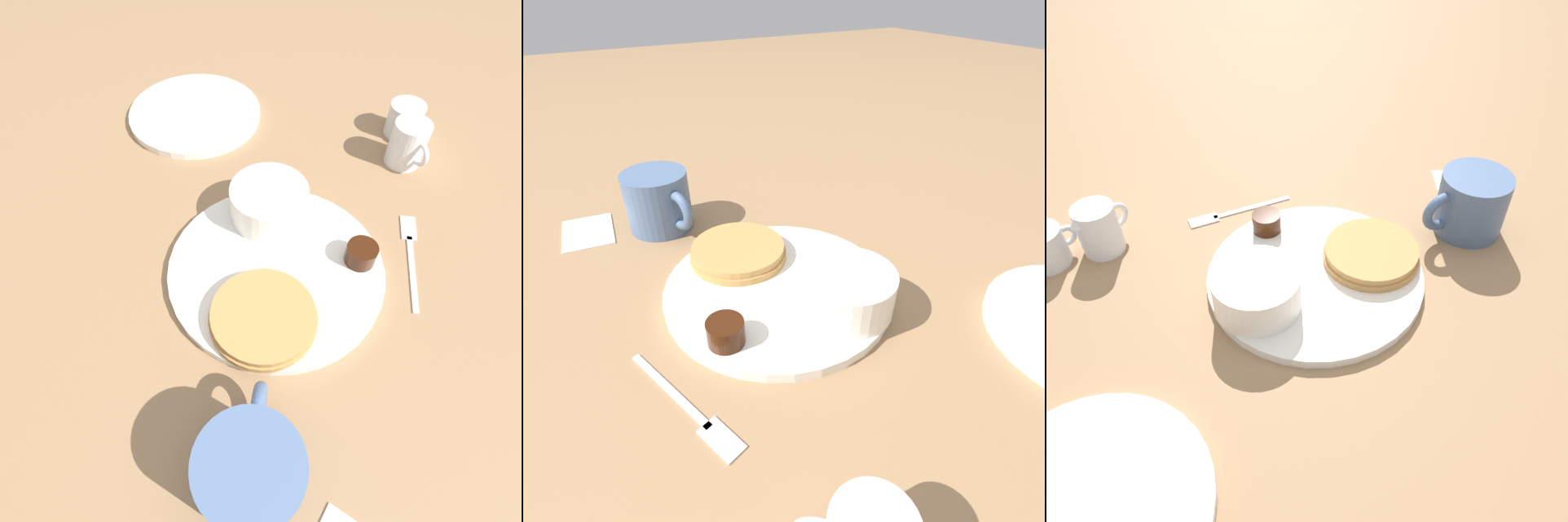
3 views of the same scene
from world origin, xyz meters
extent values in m
plane|color=#93704C|center=(0.00, 0.00, 0.00)|extent=(4.00, 4.00, 0.00)
cylinder|color=white|center=(0.00, 0.00, 0.01)|extent=(0.27, 0.27, 0.01)
cylinder|color=#B78447|center=(-0.07, -0.02, 0.02)|extent=(0.12, 0.12, 0.01)
cylinder|color=#B78447|center=(-0.07, -0.02, 0.03)|extent=(0.12, 0.12, 0.01)
cylinder|color=white|center=(0.07, 0.04, 0.04)|extent=(0.10, 0.10, 0.05)
cylinder|color=white|center=(0.07, 0.04, 0.06)|extent=(0.08, 0.08, 0.01)
cylinder|color=#38190A|center=(0.05, -0.09, 0.02)|extent=(0.04, 0.04, 0.03)
cylinder|color=white|center=(0.09, 0.04, 0.03)|extent=(0.05, 0.05, 0.03)
sphere|color=white|center=(0.09, 0.04, 0.05)|extent=(0.03, 0.03, 0.03)
cylinder|color=slate|center=(-0.22, -0.08, 0.04)|extent=(0.09, 0.09, 0.08)
torus|color=slate|center=(-0.17, -0.06, 0.04)|extent=(0.06, 0.03, 0.06)
cylinder|color=white|center=(0.27, -0.09, 0.03)|extent=(0.05, 0.05, 0.07)
torus|color=white|center=(0.25, -0.11, 0.04)|extent=(0.03, 0.03, 0.04)
cone|color=white|center=(0.29, -0.07, 0.06)|extent=(0.02, 0.02, 0.01)
torus|color=white|center=(0.31, -0.09, 0.03)|extent=(0.03, 0.02, 0.03)
cube|color=silver|center=(0.07, -0.15, 0.00)|extent=(0.11, 0.04, 0.00)
cube|color=silver|center=(0.14, -0.13, 0.00)|extent=(0.05, 0.03, 0.00)
cube|color=white|center=(-0.26, -0.18, 0.00)|extent=(0.10, 0.08, 0.00)
cylinder|color=white|center=(0.23, 0.25, 0.01)|extent=(0.22, 0.22, 0.01)
camera|label=1|loc=(-0.26, -0.10, 0.43)|focal=28.00mm
camera|label=2|loc=(0.33, -0.18, 0.31)|focal=28.00mm
camera|label=3|loc=(0.06, 0.44, 0.45)|focal=35.00mm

